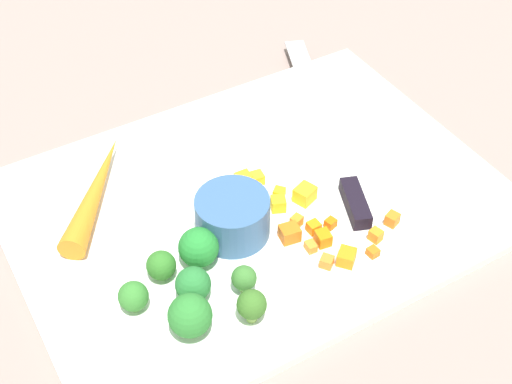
% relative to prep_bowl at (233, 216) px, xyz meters
% --- Properties ---
extents(ground_plane, '(4.00, 4.00, 0.00)m').
position_rel_prep_bowl_xyz_m(ground_plane, '(-0.05, -0.03, -0.03)').
color(ground_plane, gray).
extents(cutting_board, '(0.52, 0.38, 0.01)m').
position_rel_prep_bowl_xyz_m(cutting_board, '(-0.05, -0.03, -0.03)').
color(cutting_board, white).
rests_on(cutting_board, ground_plane).
extents(prep_bowl, '(0.08, 0.08, 0.05)m').
position_rel_prep_bowl_xyz_m(prep_bowl, '(0.00, 0.00, 0.00)').
color(prep_bowl, '#375B87').
rests_on(prep_bowl, cutting_board).
extents(chef_knife, '(0.15, 0.35, 0.02)m').
position_rel_prep_bowl_xyz_m(chef_knife, '(-0.16, -0.05, -0.02)').
color(chef_knife, silver).
rests_on(chef_knife, cutting_board).
extents(whole_carrot, '(0.13, 0.16, 0.03)m').
position_rel_prep_bowl_xyz_m(whole_carrot, '(0.10, -0.12, -0.01)').
color(whole_carrot, orange).
rests_on(whole_carrot, cutting_board).
extents(carrot_dice_0, '(0.02, 0.02, 0.01)m').
position_rel_prep_bowl_xyz_m(carrot_dice_0, '(-0.07, 0.06, -0.02)').
color(carrot_dice_0, orange).
rests_on(carrot_dice_0, cutting_board).
extents(carrot_dice_1, '(0.02, 0.02, 0.01)m').
position_rel_prep_bowl_xyz_m(carrot_dice_1, '(-0.13, 0.03, -0.02)').
color(carrot_dice_1, orange).
rests_on(carrot_dice_1, cutting_board).
extents(carrot_dice_2, '(0.01, 0.01, 0.01)m').
position_rel_prep_bowl_xyz_m(carrot_dice_2, '(-0.09, 0.05, -0.02)').
color(carrot_dice_2, orange).
rests_on(carrot_dice_2, cutting_board).
extents(carrot_dice_3, '(0.02, 0.02, 0.01)m').
position_rel_prep_bowl_xyz_m(carrot_dice_3, '(-0.12, 0.06, -0.02)').
color(carrot_dice_3, orange).
rests_on(carrot_dice_3, cutting_board).
extents(carrot_dice_4, '(0.01, 0.01, 0.01)m').
position_rel_prep_bowl_xyz_m(carrot_dice_4, '(-0.06, 0.06, -0.02)').
color(carrot_dice_4, orange).
rests_on(carrot_dice_4, cutting_board).
extents(carrot_dice_5, '(0.01, 0.01, 0.01)m').
position_rel_prep_bowl_xyz_m(carrot_dice_5, '(-0.06, 0.03, -0.02)').
color(carrot_dice_5, orange).
rests_on(carrot_dice_5, cutting_board).
extents(carrot_dice_6, '(0.02, 0.02, 0.02)m').
position_rel_prep_bowl_xyz_m(carrot_dice_6, '(-0.05, 0.04, -0.01)').
color(carrot_dice_6, orange).
rests_on(carrot_dice_6, cutting_board).
extents(carrot_dice_7, '(0.01, 0.01, 0.01)m').
position_rel_prep_bowl_xyz_m(carrot_dice_7, '(-0.11, 0.10, -0.02)').
color(carrot_dice_7, orange).
rests_on(carrot_dice_7, cutting_board).
extents(carrot_dice_8, '(0.01, 0.01, 0.01)m').
position_rel_prep_bowl_xyz_m(carrot_dice_8, '(-0.07, 0.04, -0.02)').
color(carrot_dice_8, orange).
rests_on(carrot_dice_8, cutting_board).
extents(carrot_dice_9, '(0.02, 0.02, 0.01)m').
position_rel_prep_bowl_xyz_m(carrot_dice_9, '(-0.06, 0.09, -0.02)').
color(carrot_dice_9, orange).
rests_on(carrot_dice_9, cutting_board).
extents(carrot_dice_10, '(0.02, 0.02, 0.01)m').
position_rel_prep_bowl_xyz_m(carrot_dice_10, '(-0.08, 0.09, -0.02)').
color(carrot_dice_10, orange).
rests_on(carrot_dice_10, cutting_board).
extents(carrot_dice_11, '(0.02, 0.02, 0.01)m').
position_rel_prep_bowl_xyz_m(carrot_dice_11, '(-0.15, 0.07, -0.02)').
color(carrot_dice_11, orange).
rests_on(carrot_dice_11, cutting_board).
extents(carrot_dice_12, '(0.01, 0.01, 0.01)m').
position_rel_prep_bowl_xyz_m(carrot_dice_12, '(-0.12, 0.08, -0.02)').
color(carrot_dice_12, orange).
rests_on(carrot_dice_12, cutting_board).
extents(pepper_dice_0, '(0.02, 0.02, 0.01)m').
position_rel_prep_bowl_xyz_m(pepper_dice_0, '(-0.05, -0.03, -0.02)').
color(pepper_dice_0, yellow).
rests_on(pepper_dice_0, cutting_board).
extents(pepper_dice_1, '(0.02, 0.02, 0.01)m').
position_rel_prep_bowl_xyz_m(pepper_dice_1, '(-0.07, -0.02, -0.02)').
color(pepper_dice_1, yellow).
rests_on(pepper_dice_1, cutting_board).
extents(pepper_dice_2, '(0.02, 0.02, 0.01)m').
position_rel_prep_bowl_xyz_m(pepper_dice_2, '(-0.05, -0.06, -0.02)').
color(pepper_dice_2, yellow).
rests_on(pepper_dice_2, cutting_board).
extents(pepper_dice_3, '(0.03, 0.02, 0.02)m').
position_rel_prep_bowl_xyz_m(pepper_dice_3, '(-0.09, -0.00, -0.01)').
color(pepper_dice_3, yellow).
rests_on(pepper_dice_3, cutting_board).
extents(pepper_dice_4, '(0.02, 0.02, 0.01)m').
position_rel_prep_bowl_xyz_m(pepper_dice_4, '(-0.06, -0.05, -0.02)').
color(pepper_dice_4, yellow).
rests_on(pepper_dice_4, cutting_board).
extents(pepper_dice_5, '(0.02, 0.02, 0.01)m').
position_rel_prep_bowl_xyz_m(pepper_dice_5, '(-0.06, -0.00, -0.02)').
color(pepper_dice_5, yellow).
rests_on(pepper_dice_5, cutting_board).
extents(broccoli_floret_0, '(0.02, 0.02, 0.03)m').
position_rel_prep_bowl_xyz_m(broccoli_floret_0, '(0.03, 0.07, -0.00)').
color(broccoli_floret_0, '#84AF60').
rests_on(broccoli_floret_0, cutting_board).
extents(broccoli_floret_1, '(0.03, 0.03, 0.03)m').
position_rel_prep_bowl_xyz_m(broccoli_floret_1, '(0.09, 0.02, -0.01)').
color(broccoli_floret_1, '#85BF6B').
rests_on(broccoli_floret_1, cutting_board).
extents(broccoli_floret_2, '(0.04, 0.04, 0.05)m').
position_rel_prep_bowl_xyz_m(broccoli_floret_2, '(0.09, 0.09, 0.00)').
color(broccoli_floret_2, '#95B76A').
rests_on(broccoli_floret_2, cutting_board).
extents(broccoli_floret_3, '(0.03, 0.03, 0.04)m').
position_rel_prep_bowl_xyz_m(broccoli_floret_3, '(0.04, 0.11, -0.00)').
color(broccoli_floret_3, '#95BE5A').
rests_on(broccoli_floret_3, cutting_board).
extents(broccoli_floret_4, '(0.04, 0.04, 0.04)m').
position_rel_prep_bowl_xyz_m(broccoli_floret_4, '(0.05, 0.02, -0.00)').
color(broccoli_floret_4, '#8DAC67').
rests_on(broccoli_floret_4, cutting_board).
extents(broccoli_floret_5, '(0.03, 0.03, 0.04)m').
position_rel_prep_bowl_xyz_m(broccoli_floret_5, '(0.07, 0.06, -0.00)').
color(broccoli_floret_5, '#8CBA62').
rests_on(broccoli_floret_5, cutting_board).
extents(broccoli_floret_6, '(0.03, 0.03, 0.03)m').
position_rel_prep_bowl_xyz_m(broccoli_floret_6, '(0.13, 0.04, -0.01)').
color(broccoli_floret_6, '#80BF54').
rests_on(broccoli_floret_6, cutting_board).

